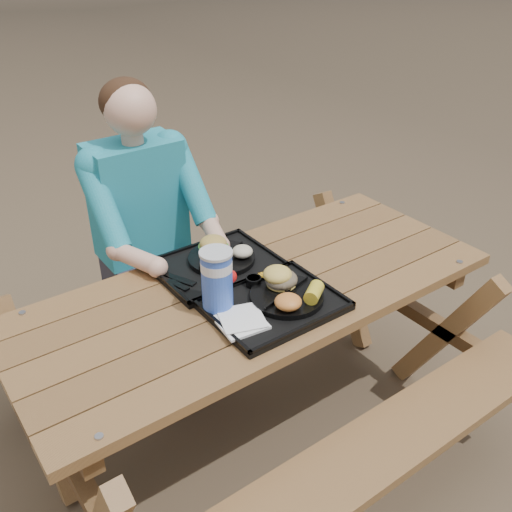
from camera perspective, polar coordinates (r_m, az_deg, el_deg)
ground at (r=2.60m, az=-0.00°, el=-16.92°), size 60.00×60.00×0.00m
picnic_table at (r=2.34m, az=-0.00°, el=-10.71°), size 1.80×1.49×0.75m
tray_near at (r=1.99m, az=1.75°, el=-4.97°), size 0.45×0.35×0.02m
tray_far at (r=2.21m, az=-3.95°, el=-1.00°), size 0.45×0.35×0.02m
plate_near at (r=2.00m, az=3.10°, el=-4.03°), size 0.26×0.26×0.02m
plate_far at (r=2.22m, az=-3.46°, el=-0.22°), size 0.26×0.26×0.02m
napkin_stack at (r=1.89m, az=-1.51°, el=-6.57°), size 0.16×0.16×0.02m
soda_cup at (r=1.91m, az=-3.92°, el=-2.57°), size 0.10×0.10×0.21m
condiment_bbq at (r=2.07m, az=-0.24°, el=-2.55°), size 0.06×0.06×0.03m
condiment_mustard at (r=2.09m, az=0.69°, el=-2.20°), size 0.05×0.05×0.03m
sandwich at (r=2.01m, az=2.57°, el=-1.55°), size 0.11×0.11×0.11m
mac_cheese at (r=1.92m, az=3.23°, el=-4.60°), size 0.09×0.09×0.05m
corn_cob at (r=1.97m, az=5.82°, el=-3.64°), size 0.12×0.12×0.05m
cutlery_far at (r=2.13m, az=-8.04°, el=-2.21°), size 0.10×0.17×0.01m
burger at (r=2.23m, az=-4.31°, el=1.57°), size 0.11×0.11×0.10m
baked_beans at (r=2.14m, az=-4.00°, el=-0.71°), size 0.08×0.08×0.04m
potato_salad at (r=2.20m, az=-1.37°, el=0.46°), size 0.08×0.08×0.04m
diner at (r=2.62m, az=-11.05°, el=0.89°), size 0.48×0.84×1.28m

